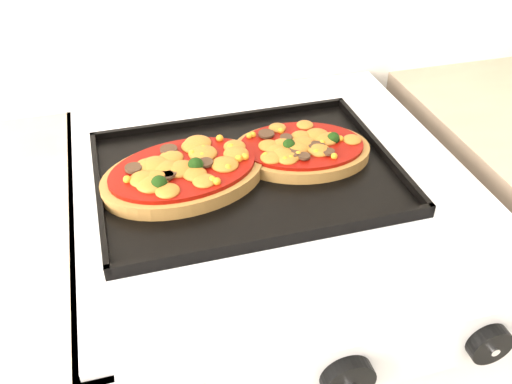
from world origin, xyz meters
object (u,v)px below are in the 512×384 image
object	(u,v)px
baking_tray	(247,172)
pizza_left	(184,172)
pizza_right	(301,148)
stove	(268,360)

from	to	relation	value
baking_tray	pizza_left	distance (m)	0.10
baking_tray	pizza_left	xyz separation A→B (m)	(-0.09, 0.00, 0.02)
pizza_left	pizza_right	xyz separation A→B (m)	(0.19, 0.02, -0.00)
stove	pizza_left	distance (m)	0.50
stove	pizza_left	world-z (taller)	pizza_left
stove	pizza_right	bearing A→B (deg)	19.67
pizza_left	pizza_right	world-z (taller)	pizza_left
stove	pizza_left	size ratio (longest dim) A/B	3.78
baking_tray	pizza_left	world-z (taller)	pizza_left
pizza_right	stove	bearing A→B (deg)	-160.33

